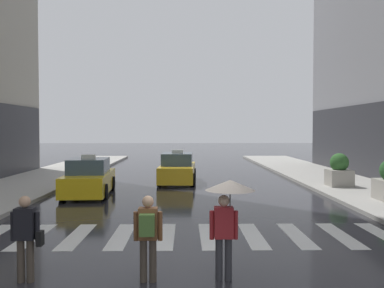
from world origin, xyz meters
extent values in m
plane|color=#26262B|center=(0.00, 0.00, 0.00)|extent=(160.00, 160.00, 0.00)
cube|color=silver|center=(-4.20, 3.00, 0.00)|extent=(0.50, 2.80, 0.01)
cube|color=silver|center=(-3.00, 3.00, 0.00)|extent=(0.50, 2.80, 0.01)
cube|color=silver|center=(-1.80, 3.00, 0.00)|extent=(0.50, 2.80, 0.01)
cube|color=silver|center=(-0.60, 3.00, 0.00)|extent=(0.50, 2.80, 0.01)
cube|color=silver|center=(0.60, 3.00, 0.00)|extent=(0.50, 2.80, 0.01)
cube|color=silver|center=(1.80, 3.00, 0.00)|extent=(0.50, 2.80, 0.01)
cube|color=silver|center=(3.00, 3.00, 0.00)|extent=(0.50, 2.80, 0.01)
cube|color=silver|center=(4.20, 3.00, 0.00)|extent=(0.50, 2.80, 0.01)
cube|color=silver|center=(5.40, 3.00, 0.00)|extent=(0.50, 2.80, 0.01)
cube|color=yellow|center=(-4.32, 10.18, 0.56)|extent=(2.06, 4.60, 0.84)
cube|color=#384C5B|center=(-4.32, 10.08, 1.30)|extent=(1.72, 2.19, 0.64)
cube|color=silver|center=(-4.32, 10.08, 1.71)|extent=(0.61, 0.27, 0.18)
cylinder|color=black|center=(-5.26, 11.48, 0.33)|extent=(0.26, 0.67, 0.66)
cylinder|color=black|center=(-3.55, 11.58, 0.33)|extent=(0.26, 0.67, 0.66)
cylinder|color=black|center=(-5.10, 8.78, 0.33)|extent=(0.26, 0.67, 0.66)
cylinder|color=black|center=(-3.39, 8.88, 0.33)|extent=(0.26, 0.67, 0.66)
cube|color=#F2EAB2|center=(-5.08, 12.41, 0.60)|extent=(0.20, 0.05, 0.14)
cube|color=#F2EAB2|center=(-3.83, 12.49, 0.60)|extent=(0.20, 0.05, 0.14)
cube|color=gold|center=(-0.47, 14.33, 0.56)|extent=(2.01, 4.58, 0.84)
cube|color=#384C5B|center=(-0.47, 14.23, 1.30)|extent=(1.70, 2.17, 0.64)
cube|color=silver|center=(-0.47, 14.23, 1.71)|extent=(0.61, 0.27, 0.18)
cylinder|color=black|center=(-1.26, 15.72, 0.33)|extent=(0.25, 0.67, 0.66)
cylinder|color=black|center=(0.45, 15.64, 0.33)|extent=(0.25, 0.67, 0.66)
cylinder|color=black|center=(-1.39, 13.02, 0.33)|extent=(0.25, 0.67, 0.66)
cylinder|color=black|center=(0.32, 12.94, 0.33)|extent=(0.25, 0.67, 0.66)
cube|color=#F2EAB2|center=(-0.99, 16.63, 0.60)|extent=(0.20, 0.05, 0.14)
cube|color=#F2EAB2|center=(0.27, 16.57, 0.60)|extent=(0.20, 0.05, 0.14)
cylinder|color=#333338|center=(0.60, -0.33, 0.41)|extent=(0.14, 0.14, 0.82)
cylinder|color=#333338|center=(0.78, -0.33, 0.41)|extent=(0.14, 0.14, 0.82)
cube|color=maroon|center=(0.69, -0.33, 1.12)|extent=(0.36, 0.24, 0.60)
sphere|color=beige|center=(0.69, -0.33, 1.54)|extent=(0.22, 0.22, 0.22)
cylinder|color=maroon|center=(0.46, -0.33, 1.07)|extent=(0.09, 0.09, 0.55)
cylinder|color=maroon|center=(0.92, -0.33, 1.07)|extent=(0.09, 0.09, 0.55)
cylinder|color=#4C4C4C|center=(0.81, -0.33, 1.42)|extent=(0.02, 0.02, 1.00)
cone|color=gray|center=(0.81, -0.33, 1.84)|extent=(0.96, 0.96, 0.20)
cylinder|color=#473D33|center=(-0.85, -0.40, 0.41)|extent=(0.14, 0.14, 0.82)
cylinder|color=#473D33|center=(-0.67, -0.40, 0.41)|extent=(0.14, 0.14, 0.82)
cube|color=brown|center=(-0.76, -0.40, 1.12)|extent=(0.36, 0.24, 0.60)
sphere|color=tan|center=(-0.76, -0.40, 1.54)|extent=(0.22, 0.22, 0.22)
cylinder|color=brown|center=(-0.99, -0.40, 1.07)|extent=(0.09, 0.09, 0.55)
cylinder|color=brown|center=(-0.53, -0.40, 1.07)|extent=(0.09, 0.09, 0.55)
cube|color=#4C7233|center=(-0.76, -0.62, 1.14)|extent=(0.28, 0.18, 0.40)
cylinder|color=#473D33|center=(-3.18, -0.38, 0.41)|extent=(0.14, 0.14, 0.82)
cylinder|color=#473D33|center=(-3.00, -0.38, 0.41)|extent=(0.14, 0.14, 0.82)
cube|color=black|center=(-3.09, -0.38, 1.12)|extent=(0.36, 0.24, 0.60)
sphere|color=tan|center=(-3.09, -0.38, 1.54)|extent=(0.22, 0.22, 0.22)
cylinder|color=black|center=(-3.32, -0.38, 1.07)|extent=(0.09, 0.09, 0.55)
cylinder|color=black|center=(-2.86, -0.38, 1.07)|extent=(0.09, 0.09, 0.55)
cube|color=black|center=(-2.81, -0.38, 0.84)|extent=(0.10, 0.20, 0.28)
cube|color=#A8A399|center=(7.45, 11.76, 0.55)|extent=(1.10, 1.10, 0.80)
sphere|color=#33662D|center=(7.45, 11.76, 1.30)|extent=(0.90, 0.90, 0.90)
camera|label=1|loc=(-0.05, -8.21, 2.90)|focal=38.79mm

